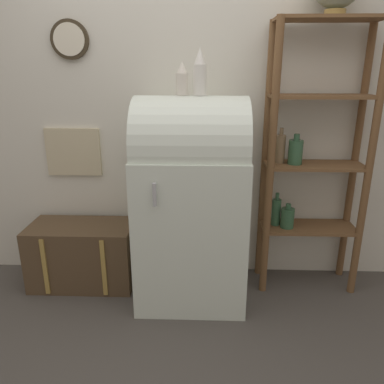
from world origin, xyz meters
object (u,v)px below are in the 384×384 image
at_px(vase_left, 182,80).
at_px(suitcase_trunk, 83,254).
at_px(vase_center, 200,73).
at_px(refrigerator, 191,199).

bearing_deg(vase_left, suitcase_trunk, 173.75).
distance_m(suitcase_trunk, vase_center, 1.54).
height_order(suitcase_trunk, vase_left, vase_left).
xyz_separation_m(vase_left, vase_center, (0.11, -0.00, 0.04)).
xyz_separation_m(suitcase_trunk, vase_left, (0.75, -0.08, 1.24)).
distance_m(refrigerator, vase_center, 0.80).
distance_m(vase_left, vase_center, 0.11).
bearing_deg(suitcase_trunk, vase_left, -6.25).
relative_size(vase_left, vase_center, 0.72).
bearing_deg(suitcase_trunk, vase_center, -5.55).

